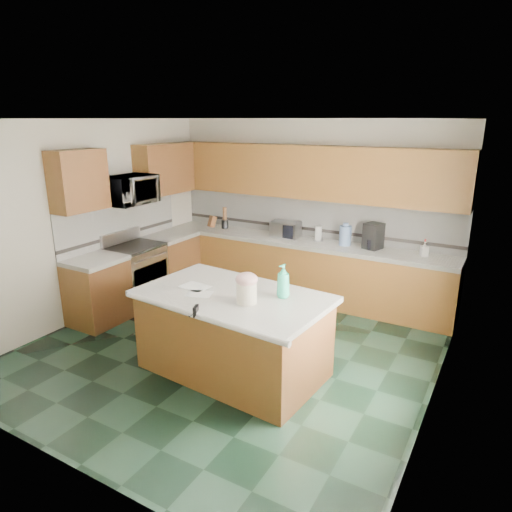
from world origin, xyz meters
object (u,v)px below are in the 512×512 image
Objects in this scene: island_top at (233,296)px; soap_bottle_island at (283,281)px; treat_jar at (247,293)px; knife_block at (212,222)px; island_base at (233,336)px; toaster_oven at (286,229)px; coffee_maker at (373,236)px.

soap_bottle_island is (0.51, 0.18, 0.21)m from island_top.
treat_jar reaches higher than knife_block.
island_base is at bearing -146.39° from soap_bottle_island.
knife_block is (-2.25, 2.59, -0.01)m from treat_jar.
island_top is at bearing -146.39° from soap_bottle_island.
treat_jar is at bearing -23.27° from island_base.
knife_block is at bearing 112.33° from treat_jar.
toaster_oven reaches higher than treat_jar.
island_top is at bearing -26.92° from knife_block.
treat_jar is 0.41m from soap_bottle_island.
island_base is 0.86m from soap_bottle_island.
coffee_maker reaches higher than knife_block.
island_base is 4.46× the size of toaster_oven.
knife_block is 2.77m from coffee_maker.
island_base is 3.21m from knife_block.
island_base is at bearing -89.04° from coffee_maker.
knife_block is at bearing 133.78° from island_top.
island_top is 5.42× the size of coffee_maker.
soap_bottle_island is at bearing -78.42° from coffee_maker.
toaster_oven is at bearing -160.29° from coffee_maker.
soap_bottle_island is at bearing -18.28° from knife_block.
island_base is 2.69m from coffee_maker.
treat_jar is 0.58× the size of coffee_maker.
toaster_oven is (-0.85, 2.59, 0.02)m from treat_jar.
toaster_oven is at bearing 108.25° from island_top.
treat_jar is (0.26, -0.14, 0.14)m from island_top.
coffee_maker reaches higher than island_top.
treat_jar is (0.26, -0.14, 0.60)m from island_base.
island_top is (0.00, -0.00, 0.46)m from island_base.
coffee_maker reaches higher than toaster_oven.
treat_jar is 2.67m from coffee_maker.
island_base is 0.95× the size of island_top.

